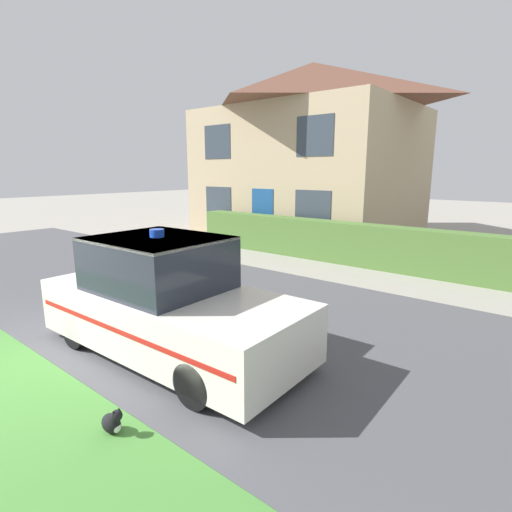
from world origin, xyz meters
name	(u,v)px	position (x,y,z in m)	size (l,w,h in m)	color
road_strip	(200,303)	(0.00, 4.01, 0.01)	(28.00, 6.43, 0.01)	#4C4C51
garden_hedge	(372,246)	(1.42, 9.45, 0.61)	(13.03, 0.69, 1.23)	#4C7233
police_car	(168,302)	(1.36, 2.13, 0.80)	(4.38, 1.93, 1.89)	black
cat	(113,422)	(2.45, 0.49, 0.13)	(0.36, 0.21, 0.31)	black
house_left	(311,150)	(-3.31, 13.61, 3.61)	(8.53, 7.10, 7.09)	tan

